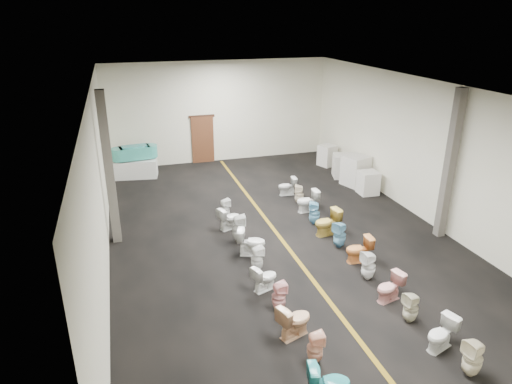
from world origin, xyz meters
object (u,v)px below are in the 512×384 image
toilet_left_2 (294,320)px  toilet_left_4 (265,278)px  appliance_crate_c (344,166)px  toilet_left_8 (229,218)px  toilet_right_8 (314,213)px  toilet_right_2 (411,308)px  appliance_crate_b (355,171)px  toilet_right_9 (308,201)px  toilet_left_9 (225,209)px  toilet_left_6 (252,242)px  display_table (136,168)px  toilet_left_5 (257,259)px  appliance_crate_a (368,183)px  toilet_right_11 (287,186)px  appliance_crate_d (327,155)px  toilet_right_7 (327,222)px  toilet_right_0 (473,358)px  toilet_right_5 (359,250)px  toilet_right_3 (390,287)px  toilet_right_6 (340,235)px  toilet_left_7 (239,228)px  bathtub (135,152)px  toilet_right_4 (368,266)px  toilet_right_10 (299,194)px  toilet_right_1 (441,334)px  toilet_left_1 (315,348)px  toilet_left_0 (329,383)px

toilet_left_2 → toilet_left_4: (-0.06, 1.83, -0.05)m
appliance_crate_c → toilet_left_8: (-5.73, -3.42, -0.11)m
toilet_right_8 → toilet_right_2: bearing=22.9°
appliance_crate_b → appliance_crate_c: (0.00, 0.99, -0.12)m
appliance_crate_c → toilet_right_9: bearing=-134.4°
toilet_left_2 → toilet_left_9: 6.19m
toilet_left_6 → display_table: bearing=40.8°
appliance_crate_b → toilet_left_8: size_ratio=1.63×
toilet_left_5 → appliance_crate_a: bearing=-62.2°
appliance_crate_a → toilet_right_11: appliance_crate_a is taller
display_table → appliance_crate_d: (8.25, -0.90, 0.09)m
toilet_left_8 → toilet_right_7: bearing=-134.7°
toilet_left_5 → toilet_right_0: (2.75, -4.77, 0.04)m
appliance_crate_a → toilet_right_5: (-2.83, -4.46, -0.06)m
toilet_right_0 → toilet_right_3: toilet_right_0 is taller
toilet_left_8 → toilet_right_6: toilet_right_6 is taller
display_table → toilet_left_9: 5.75m
toilet_left_2 → toilet_left_4: 1.83m
appliance_crate_b → toilet_left_7: 6.58m
bathtub → toilet_right_0: 14.42m
toilet_right_4 → toilet_right_10: 5.18m
appliance_crate_b → toilet_right_1: (-2.96, -9.09, -0.24)m
toilet_right_3 → toilet_right_11: (0.06, 7.05, -0.01)m
appliance_crate_a → toilet_left_8: appliance_crate_a is taller
appliance_crate_c → toilet_right_8: bearing=-127.9°
bathtub → toilet_right_9: bathtub is taller
toilet_left_7 → toilet_right_9: toilet_left_7 is taller
toilet_right_9 → display_table: bearing=-135.9°
toilet_left_2 → toilet_left_9: bearing=-19.3°
toilet_right_2 → toilet_right_9: toilet_right_9 is taller
appliance_crate_b → toilet_right_2: bearing=-110.4°
toilet_left_8 → toilet_left_4: bearing=160.5°
toilet_right_8 → toilet_right_4: bearing=22.7°
toilet_right_10 → toilet_right_4: bearing=22.2°
toilet_left_6 → toilet_left_8: (-0.20, 1.82, -0.03)m
appliance_crate_b → toilet_left_1: 10.33m
toilet_left_6 → toilet_right_9: (2.69, 2.34, -0.01)m
toilet_left_1 → toilet_right_7: toilet_right_7 is taller
toilet_left_6 → toilet_right_0: toilet_left_6 is taller
display_table → toilet_left_6: bearing=-70.6°
appliance_crate_a → toilet_left_5: bearing=-144.0°
toilet_left_9 → toilet_left_2: bearing=169.8°
toilet_left_2 → toilet_left_7: bearing=-19.4°
toilet_right_10 → bathtub: bearing=-106.4°
toilet_left_2 → toilet_left_6: toilet_left_6 is taller
appliance_crate_d → toilet_right_8: (-3.01, -5.46, -0.08)m
toilet_left_8 → toilet_left_0: bearing=160.4°
appliance_crate_c → toilet_left_2: size_ratio=1.22×
appliance_crate_d → toilet_left_8: appliance_crate_d is taller
toilet_right_7 → toilet_right_11: 3.47m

